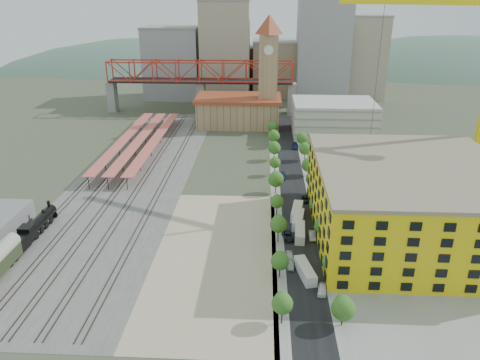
# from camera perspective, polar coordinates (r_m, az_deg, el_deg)

# --- Properties ---
(ground) EXTENTS (400.00, 400.00, 0.00)m
(ground) POSITION_cam_1_polar(r_m,az_deg,el_deg) (137.82, 0.02, -2.34)
(ground) COLOR #474C38
(ground) RESTS_ON ground
(ballast_strip) EXTENTS (36.00, 165.00, 0.06)m
(ballast_strip) POSITION_cam_1_polar(r_m,az_deg,el_deg) (159.51, -12.68, 0.60)
(ballast_strip) COLOR #605E59
(ballast_strip) RESTS_ON ground
(dirt_lot) EXTENTS (28.00, 67.00, 0.06)m
(dirt_lot) POSITION_cam_1_polar(r_m,az_deg,el_deg) (110.26, -2.94, -9.06)
(dirt_lot) COLOR tan
(dirt_lot) RESTS_ON ground
(street_asphalt) EXTENTS (12.00, 170.00, 0.06)m
(street_asphalt) POSITION_cam_1_polar(r_m,az_deg,el_deg) (151.74, 6.36, -0.11)
(street_asphalt) COLOR black
(street_asphalt) RESTS_ON ground
(sidewalk_west) EXTENTS (3.00, 170.00, 0.04)m
(sidewalk_west) POSITION_cam_1_polar(r_m,az_deg,el_deg) (151.49, 4.28, -0.07)
(sidewalk_west) COLOR gray
(sidewalk_west) RESTS_ON ground
(sidewalk_east) EXTENTS (3.00, 170.00, 0.04)m
(sidewalk_east) POSITION_cam_1_polar(r_m,az_deg,el_deg) (152.19, 8.42, -0.15)
(sidewalk_east) COLOR gray
(sidewalk_east) RESTS_ON ground
(construction_pad) EXTENTS (50.00, 90.00, 0.06)m
(construction_pad) POSITION_cam_1_polar(r_m,az_deg,el_deg) (125.79, 20.58, -6.39)
(construction_pad) COLOR gray
(construction_pad) RESTS_ON ground
(rail_tracks) EXTENTS (26.56, 160.00, 0.18)m
(rail_tracks) POSITION_cam_1_polar(r_m,az_deg,el_deg) (159.96, -13.30, 0.65)
(rail_tracks) COLOR #382B23
(rail_tracks) RESTS_ON ground
(platform_canopies) EXTENTS (16.00, 80.00, 4.12)m
(platform_canopies) POSITION_cam_1_polar(r_m,az_deg,el_deg) (184.57, -12.11, 4.90)
(platform_canopies) COLOR #DC5C54
(platform_canopies) RESTS_ON ground
(station_hall) EXTENTS (38.00, 24.00, 13.10)m
(station_hall) POSITION_cam_1_polar(r_m,az_deg,el_deg) (213.64, -0.19, 8.47)
(station_hall) COLOR tan
(station_hall) RESTS_ON ground
(clock_tower) EXTENTS (12.00, 12.00, 52.00)m
(clock_tower) POSITION_cam_1_polar(r_m,az_deg,el_deg) (207.25, 3.47, 14.20)
(clock_tower) COLOR tan
(clock_tower) RESTS_ON ground
(parking_garage) EXTENTS (34.00, 26.00, 14.00)m
(parking_garage) POSITION_cam_1_polar(r_m,az_deg,el_deg) (203.76, 11.31, 7.46)
(parking_garage) COLOR silver
(parking_garage) RESTS_ON ground
(truss_bridge) EXTENTS (94.00, 9.60, 25.60)m
(truss_bridge) POSITION_cam_1_polar(r_m,az_deg,el_deg) (235.55, -4.86, 12.70)
(truss_bridge) COLOR gray
(truss_bridge) RESTS_ON ground
(construction_building) EXTENTS (44.60, 50.60, 18.80)m
(construction_building) POSITION_cam_1_polar(r_m,az_deg,el_deg) (120.91, 19.82, -2.49)
(construction_building) COLOR yellow
(construction_building) RESTS_ON ground
(street_trees) EXTENTS (15.40, 124.40, 8.00)m
(street_trees) POSITION_cam_1_polar(r_m,az_deg,el_deg) (142.55, 6.56, -1.64)
(street_trees) COLOR #1E5A1B
(street_trees) RESTS_ON ground
(skyline) EXTENTS (133.00, 46.00, 60.00)m
(skyline) POSITION_cam_1_polar(r_m,az_deg,el_deg) (269.80, 3.27, 14.78)
(skyline) COLOR #9EA0A3
(skyline) RESTS_ON ground
(distant_hills) EXTENTS (647.00, 264.00, 227.00)m
(distant_hills) POSITION_cam_1_polar(r_m,az_deg,el_deg) (410.63, 8.23, 2.44)
(distant_hills) COLOR #4C6B59
(distant_hills) RESTS_ON ground
(locomotive) EXTENTS (3.08, 23.76, 5.94)m
(locomotive) POSITION_cam_1_polar(r_m,az_deg,el_deg) (127.50, -23.78, -5.40)
(locomotive) COLOR black
(locomotive) RESTS_ON ground
(tower_crane) EXTENTS (55.08, 25.76, 63.25)m
(tower_crane) POSITION_cam_1_polar(r_m,az_deg,el_deg) (147.42, 27.00, 12.77)
(tower_crane) COLOR yellow
(tower_crane) RESTS_ON ground
(site_trailer_a) EXTENTS (4.47, 9.52, 2.52)m
(site_trailer_a) POSITION_cam_1_polar(r_m,az_deg,el_deg) (102.98, 7.95, -10.93)
(site_trailer_a) COLOR silver
(site_trailer_a) RESTS_ON ground
(site_trailer_b) EXTENTS (2.99, 9.16, 2.47)m
(site_trailer_b) POSITION_cam_1_polar(r_m,az_deg,el_deg) (117.70, 7.31, -6.39)
(site_trailer_b) COLOR silver
(site_trailer_b) RESTS_ON ground
(site_trailer_c) EXTENTS (3.87, 9.63, 2.56)m
(site_trailer_c) POSITION_cam_1_polar(r_m,az_deg,el_deg) (123.78, 7.09, -4.85)
(site_trailer_c) COLOR silver
(site_trailer_c) RESTS_ON ground
(site_trailer_d) EXTENTS (3.98, 9.89, 2.63)m
(site_trailer_d) POSITION_cam_1_polar(r_m,az_deg,el_deg) (128.25, 6.95, -3.82)
(site_trailer_d) COLOR silver
(site_trailer_d) RESTS_ON ground
(car_0) EXTENTS (2.06, 4.74, 1.59)m
(car_0) POSITION_cam_1_polar(r_m,az_deg,el_deg) (108.31, 6.08, -9.32)
(car_0) COLOR silver
(car_0) RESTS_ON ground
(car_1) EXTENTS (1.43, 4.07, 1.34)m
(car_1) POSITION_cam_1_polar(r_m,az_deg,el_deg) (105.78, 6.15, -10.24)
(car_1) COLOR gray
(car_1) RESTS_ON ground
(car_2) EXTENTS (3.15, 5.53, 1.46)m
(car_2) POSITION_cam_1_polar(r_m,az_deg,el_deg) (116.88, 5.85, -6.82)
(car_2) COLOR black
(car_2) RESTS_ON ground
(car_3) EXTENTS (2.30, 5.07, 1.44)m
(car_3) POSITION_cam_1_polar(r_m,az_deg,el_deg) (153.27, 5.21, 0.45)
(car_3) COLOR navy
(car_3) RESTS_ON ground
(car_4) EXTENTS (2.49, 4.65, 1.50)m
(car_4) POSITION_cam_1_polar(r_m,az_deg,el_deg) (98.70, 9.99, -13.05)
(car_4) COLOR white
(car_4) RESTS_ON ground
(car_5) EXTENTS (1.60, 4.50, 1.48)m
(car_5) POSITION_cam_1_polar(r_m,az_deg,el_deg) (117.76, 8.78, -6.74)
(car_5) COLOR #ABAAB0
(car_5) RESTS_ON ground
(car_6) EXTENTS (2.77, 5.09, 1.36)m
(car_6) POSITION_cam_1_polar(r_m,az_deg,el_deg) (137.45, 7.95, -2.33)
(car_6) COLOR black
(car_6) RESTS_ON ground
(car_7) EXTENTS (2.27, 5.50, 1.59)m
(car_7) POSITION_cam_1_polar(r_m,az_deg,el_deg) (183.49, 6.76, 4.10)
(car_7) COLOR navy
(car_7) RESTS_ON ground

